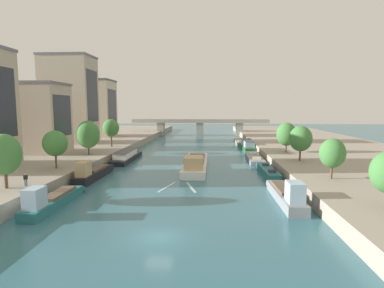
{
  "coord_description": "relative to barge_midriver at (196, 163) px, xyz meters",
  "views": [
    {
      "loc": [
        4.72,
        -26.7,
        11.78
      ],
      "look_at": [
        0.0,
        49.2,
        2.76
      ],
      "focal_mm": 28.79,
      "sensor_mm": 36.0,
      "label": 1
    }
  ],
  "objects": [
    {
      "name": "quay_right",
      "position": [
        32.8,
        22.86,
        -0.04
      ],
      "size": [
        36.0,
        170.0,
        1.95
      ],
      "primitive_type": "cube",
      "color": "gray",
      "rests_on": "ground"
    },
    {
      "name": "wake_behind_barge",
      "position": [
        -1.74,
        -14.35,
        -1.0
      ],
      "size": [
        5.6,
        5.88,
        0.03
      ],
      "color": "#A5D1DB",
      "rests_on": "ground"
    },
    {
      "name": "tree_right_second",
      "position": [
        19.58,
        9.83,
        4.92
      ],
      "size": [
        4.37,
        4.37,
        6.56
      ],
      "color": "brown",
      "rests_on": "quay_right"
    },
    {
      "name": "barge_midriver",
      "position": [
        0.0,
        0.0,
        0.0
      ],
      "size": [
        4.39,
        22.93,
        3.38
      ],
      "color": "silver",
      "rests_on": "ground"
    },
    {
      "name": "tree_left_distant",
      "position": [
        -22.19,
        17.05,
        5.67
      ],
      "size": [
        4.04,
        4.04,
        6.96
      ],
      "color": "brown",
      "rests_on": "quay_left"
    },
    {
      "name": "moored_boat_left_downstream",
      "position": [
        -16.48,
        -9.98,
        0.03
      ],
      "size": [
        2.55,
        13.05,
        3.53
      ],
      "color": "black",
      "rests_on": "ground"
    },
    {
      "name": "tree_left_second",
      "position": [
        -22.12,
        -11.09,
        5.02
      ],
      "size": [
        3.89,
        3.89,
        6.18
      ],
      "color": "brown",
      "rests_on": "quay_left"
    },
    {
      "name": "quay_left",
      "position": [
        -36.3,
        22.86,
        -0.04
      ],
      "size": [
        36.0,
        170.0,
        1.95
      ],
      "primitive_type": "cube",
      "color": "gray",
      "rests_on": "ground"
    },
    {
      "name": "moored_boat_right_lone",
      "position": [
        13.04,
        -4.71,
        -0.4
      ],
      "size": [
        2.33,
        12.81,
        2.27
      ],
      "color": "#23666B",
      "rests_on": "ground"
    },
    {
      "name": "building_left_middle",
      "position": [
        -36.63,
        6.37,
        8.56
      ],
      "size": [
        15.18,
        10.09,
        15.22
      ],
      "color": "#B2A38E",
      "rests_on": "quay_left"
    },
    {
      "name": "moored_boat_left_far",
      "position": [
        -15.75,
        -24.69,
        -0.06
      ],
      "size": [
        2.3,
        12.47,
        3.31
      ],
      "color": "#23666B",
      "rests_on": "ground"
    },
    {
      "name": "moored_boat_right_end",
      "position": [
        12.38,
        43.51,
        -0.5
      ],
      "size": [
        2.78,
        15.08,
        2.07
      ],
      "color": "gray",
      "rests_on": "ground"
    },
    {
      "name": "moored_boat_right_near",
      "position": [
        12.75,
        10.32,
        -0.51
      ],
      "size": [
        3.55,
        15.76,
        2.06
      ],
      "color": "gray",
      "rests_on": "ground"
    },
    {
      "name": "bridge_far",
      "position": [
        -1.75,
        70.67,
        3.33
      ],
      "size": [
        57.1,
        4.4,
        6.9
      ],
      "color": "#9E998E",
      "rests_on": "ground"
    },
    {
      "name": "building_left_far_end",
      "position": [
        -36.63,
        25.72,
        13.02
      ],
      "size": [
        13.63,
        10.02,
        24.15
      ],
      "color": "#B2A38E",
      "rests_on": "quay_left"
    },
    {
      "name": "moored_boat_right_upstream",
      "position": [
        13.08,
        27.29,
        0.2
      ],
      "size": [
        3.67,
        15.32,
        2.9
      ],
      "color": "#235633",
      "rests_on": "ground"
    },
    {
      "name": "tree_right_nearest",
      "position": [
        19.69,
        -15.82,
        4.51
      ],
      "size": [
        3.49,
        3.49,
        5.63
      ],
      "color": "brown",
      "rests_on": "quay_right"
    },
    {
      "name": "building_left_corner",
      "position": [
        -36.63,
        45.67,
        10.6
      ],
      "size": [
        11.65,
        11.35,
        19.3
      ],
      "color": "beige",
      "rests_on": "quay_left"
    },
    {
      "name": "moored_boat_right_midway",
      "position": [
        12.39,
        -20.91,
        0.01
      ],
      "size": [
        2.45,
        13.49,
        3.51
      ],
      "color": "gray",
      "rests_on": "ground"
    },
    {
      "name": "tree_right_midway",
      "position": [
        19.41,
        -1.5,
        5.08
      ],
      "size": [
        4.17,
        4.17,
        6.49
      ],
      "color": "brown",
      "rests_on": "quay_right"
    },
    {
      "name": "tree_left_third",
      "position": [
        -22.03,
        -23.51,
        5.12
      ],
      "size": [
        3.92,
        3.92,
        6.7
      ],
      "color": "brown",
      "rests_on": "quay_left"
    },
    {
      "name": "tree_left_by_lamp",
      "position": [
        -22.57,
        3.43,
        5.2
      ],
      "size": [
        4.64,
        4.64,
        7.15
      ],
      "color": "brown",
      "rests_on": "quay_left"
    },
    {
      "name": "person_on_quay",
      "position": [
        -20.28,
        -22.35,
        1.86
      ],
      "size": [
        0.36,
        0.44,
        1.62
      ],
      "color": "navy",
      "rests_on": "quay_left"
    },
    {
      "name": "ground_plane",
      "position": [
        -1.75,
        -32.14,
        -1.02
      ],
      "size": [
        400.0,
        400.0,
        0.0
      ],
      "primitive_type": "plane",
      "color": "#336675"
    },
    {
      "name": "moored_boat_left_gap_after",
      "position": [
        -15.88,
        8.04,
        -0.06
      ],
      "size": [
        3.39,
        16.62,
        2.29
      ],
      "color": "black",
      "rests_on": "ground"
    }
  ]
}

